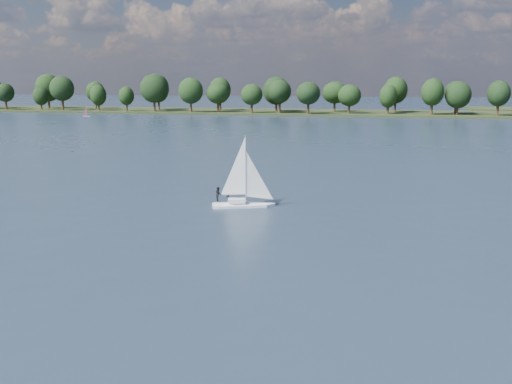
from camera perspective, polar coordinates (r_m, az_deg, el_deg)
ground at (r=120.82m, az=6.32°, el=4.78°), size 700.00×700.00×0.00m
far_shore at (r=232.11m, az=9.47°, el=7.73°), size 660.00×40.00×1.50m
sailboat at (r=60.31m, az=-1.63°, el=0.59°), size 6.30×3.74×8.02m
dinghy_pink at (r=219.66m, az=-16.58°, el=7.47°), size 2.51×2.07×3.81m
treeline at (r=229.40m, az=6.27°, el=9.78°), size 562.55×74.02×18.06m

